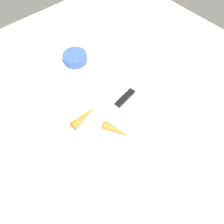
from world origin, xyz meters
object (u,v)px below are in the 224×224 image
Objects in this scene: small_bowl at (75,58)px; carrot_long at (85,116)px; carrot_short at (117,131)px; knife at (123,100)px; cutting_board at (112,113)px.

carrot_long is at bearing 151.05° from small_bowl.
knife is at bearing 107.77° from carrot_short.
small_bowl is at bearing 54.10° from carrot_long.
cutting_board is 1.79× the size of knife.
small_bowl is (0.28, 0.00, -0.00)m from knife.
carrot_long is (0.04, 0.08, 0.02)m from cutting_board.
cutting_board is at bearing 129.44° from carrot_short.
carrot_long reaches higher than knife.
carrot_long is (0.03, 0.14, 0.01)m from knife.
small_bowl is at bearing -10.77° from cutting_board.
carrot_short is (-0.11, -0.05, -0.00)m from carrot_long.
cutting_board is 3.35× the size of carrot_long.
carrot_long is 1.10× the size of small_bowl.
carrot_short is at bearing -74.75° from carrot_long.
carrot_long is 0.29m from small_bowl.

